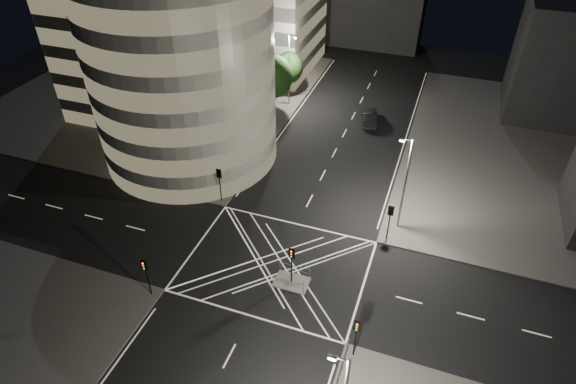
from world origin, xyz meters
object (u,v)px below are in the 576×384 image
at_px(street_lamp_left_far, 289,68).
at_px(street_lamp_right_far, 405,182).
at_px(traffic_signal_nl, 146,271).
at_px(traffic_signal_fr, 390,216).
at_px(traffic_signal_nr, 356,332).
at_px(street_lamp_left_near, 233,132).
at_px(traffic_signal_fl, 219,179).
at_px(central_island, 291,282).
at_px(traffic_signal_island, 292,259).
at_px(sedan, 369,117).

height_order(street_lamp_left_far, street_lamp_right_far, same).
xyz_separation_m(traffic_signal_nl, traffic_signal_fr, (17.60, 13.60, 0.00)).
xyz_separation_m(traffic_signal_nl, traffic_signal_nr, (17.60, 0.00, 0.00)).
distance_m(traffic_signal_fr, street_lamp_left_near, 19.14).
bearing_deg(traffic_signal_fr, traffic_signal_nl, -142.31).
distance_m(traffic_signal_fl, street_lamp_right_far, 18.55).
height_order(traffic_signal_nr, street_lamp_left_near, street_lamp_left_near).
height_order(street_lamp_left_near, street_lamp_left_far, same).
distance_m(traffic_signal_fl, traffic_signal_nl, 13.60).
bearing_deg(central_island, street_lamp_right_far, 54.70).
height_order(traffic_signal_island, street_lamp_left_near, street_lamp_left_near).
bearing_deg(street_lamp_left_far, traffic_signal_nr, -63.64).
bearing_deg(traffic_signal_fr, street_lamp_left_near, 164.08).
xyz_separation_m(traffic_signal_nr, sedan, (-6.40, 35.51, -2.07)).
height_order(traffic_signal_nr, street_lamp_right_far, street_lamp_right_far).
xyz_separation_m(central_island, sedan, (0.40, 30.21, 0.77)).
distance_m(traffic_signal_nl, street_lamp_left_far, 36.90).
bearing_deg(street_lamp_left_far, sedan, -6.20).
height_order(traffic_signal_fr, street_lamp_left_far, street_lamp_left_far).
bearing_deg(traffic_signal_nr, street_lamp_left_near, 134.13).
distance_m(central_island, traffic_signal_nr, 9.08).
bearing_deg(traffic_signal_island, street_lamp_right_far, 54.70).
distance_m(street_lamp_right_far, sedan, 21.45).
bearing_deg(street_lamp_right_far, street_lamp_left_far, 131.94).
xyz_separation_m(street_lamp_left_near, sedan, (11.84, 16.71, -4.69)).
bearing_deg(traffic_signal_fl, central_island, -37.54).
bearing_deg(street_lamp_right_far, street_lamp_left_near, 170.97).
bearing_deg(street_lamp_left_near, traffic_signal_nl, -88.06).
height_order(traffic_signal_island, street_lamp_right_far, street_lamp_right_far).
distance_m(traffic_signal_island, street_lamp_left_near, 17.89).
bearing_deg(street_lamp_left_far, traffic_signal_fr, -51.83).
xyz_separation_m(central_island, street_lamp_left_far, (-11.44, 31.50, 5.47)).
height_order(traffic_signal_island, sedan, traffic_signal_island).
height_order(traffic_signal_fl, traffic_signal_island, same).
bearing_deg(sedan, street_lamp_left_far, -18.90).
distance_m(traffic_signal_fr, traffic_signal_island, 10.73).
xyz_separation_m(traffic_signal_fr, traffic_signal_island, (-6.80, -8.30, 0.00)).
bearing_deg(traffic_signal_nr, sedan, 100.21).
bearing_deg(traffic_signal_fr, traffic_signal_nr, -90.00).
relative_size(central_island, street_lamp_left_near, 0.30).
xyz_separation_m(traffic_signal_fr, sedan, (-6.40, 21.91, -2.07)).
relative_size(traffic_signal_nr, traffic_signal_island, 1.00).
bearing_deg(traffic_signal_nl, street_lamp_left_near, 91.94).
distance_m(traffic_signal_fl, sedan, 24.70).
bearing_deg(traffic_signal_fl, street_lamp_left_far, 91.57).
xyz_separation_m(traffic_signal_fl, traffic_signal_nr, (17.60, -13.60, 0.00)).
height_order(traffic_signal_fl, traffic_signal_nl, same).
bearing_deg(traffic_signal_nl, street_lamp_right_far, 40.91).
relative_size(street_lamp_left_near, street_lamp_left_far, 1.00).
xyz_separation_m(street_lamp_right_far, sedan, (-7.03, 19.71, -4.69)).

